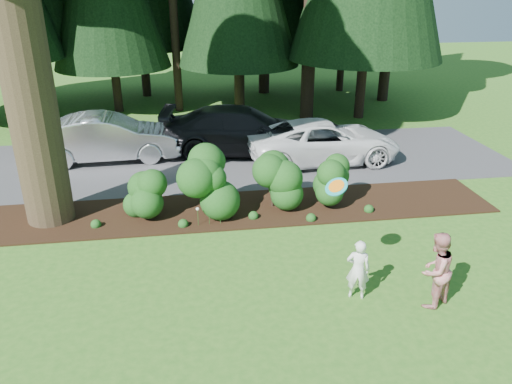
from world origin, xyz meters
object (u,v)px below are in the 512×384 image
at_px(car_silver_wagon, 108,138).
at_px(car_dark_suv, 243,130).
at_px(car_white_suv, 324,141).
at_px(frisbee, 336,187).
at_px(child, 358,269).
at_px(adult, 436,270).

relative_size(car_silver_wagon, car_dark_suv, 0.85).
distance_m(car_white_suv, frisbee, 8.28).
bearing_deg(car_dark_suv, car_white_suv, -110.63).
height_order(car_dark_suv, frisbee, frisbee).
distance_m(car_white_suv, child, 8.35).
bearing_deg(child, adult, -179.57).
xyz_separation_m(car_dark_suv, child, (1.20, -9.64, -0.23)).
bearing_deg(child, frisbee, -16.65).
height_order(car_silver_wagon, adult, car_silver_wagon).
xyz_separation_m(car_silver_wagon, adult, (7.54, -10.00, -0.05)).
distance_m(car_silver_wagon, adult, 12.52).
bearing_deg(car_silver_wagon, adult, -145.44).
bearing_deg(car_white_suv, car_dark_suv, 59.95).
distance_m(car_silver_wagon, frisbee, 10.87).
xyz_separation_m(child, frisbee, (-0.47, 0.34, 1.74)).
relative_size(car_silver_wagon, adult, 3.10).
height_order(car_silver_wagon, frisbee, frisbee).
xyz_separation_m(car_silver_wagon, car_white_suv, (7.66, -1.31, -0.08)).
xyz_separation_m(child, adult, (1.43, -0.48, 0.15)).
relative_size(car_silver_wagon, frisbee, 10.54).
bearing_deg(child, car_dark_suv, -63.84).
height_order(car_white_suv, frisbee, frisbee).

